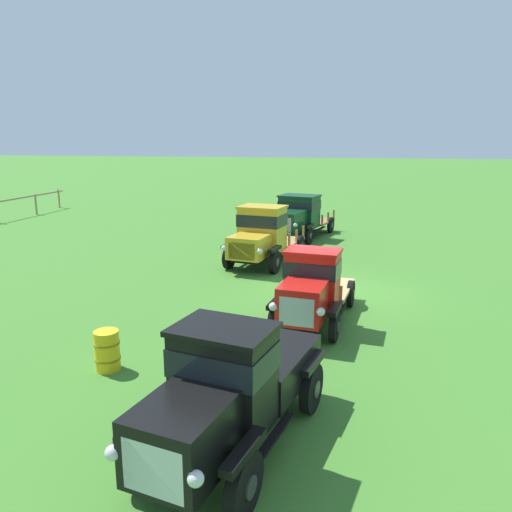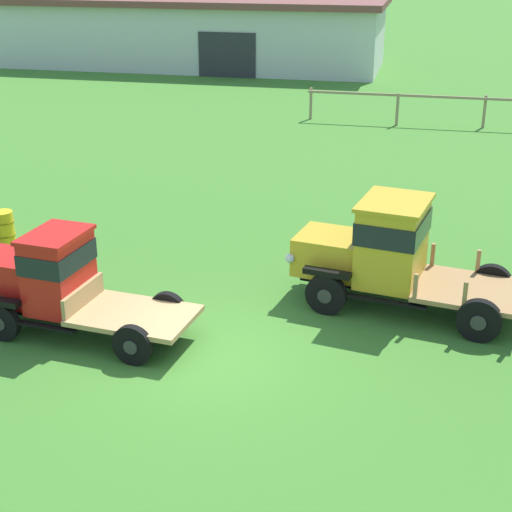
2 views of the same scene
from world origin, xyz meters
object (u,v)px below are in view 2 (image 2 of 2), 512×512
Objects in this scene: farm_shed at (187,31)px; vintage_truck_midrow_center at (386,251)px; oil_drum_beside_row at (4,228)px; vintage_truck_second_in_line at (56,281)px.

farm_shed is 4.67× the size of vintage_truck_midrow_center.
farm_shed is 26.80× the size of oil_drum_beside_row.
vintage_truck_midrow_center is 9.71m from oil_drum_beside_row.
vintage_truck_second_in_line is (7.75, -33.23, -0.95)m from farm_shed.
vintage_truck_midrow_center is at bearing -8.09° from oil_drum_beside_row.
vintage_truck_midrow_center reaches higher than vintage_truck_second_in_line.
farm_shed is at bearing 98.39° from oil_drum_beside_row.
farm_shed reaches higher than oil_drum_beside_row.
vintage_truck_second_in_line is 5.27× the size of oil_drum_beside_row.
oil_drum_beside_row is at bearing 130.83° from vintage_truck_second_in_line.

